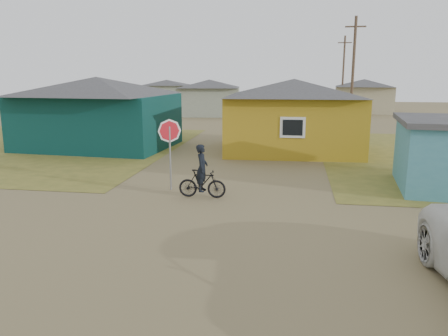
{
  "coord_description": "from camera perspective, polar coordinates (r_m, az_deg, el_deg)",
  "views": [
    {
      "loc": [
        2.53,
        -10.04,
        4.16
      ],
      "look_at": [
        0.45,
        3.0,
        1.3
      ],
      "focal_mm": 35.0,
      "sensor_mm": 36.0,
      "label": 1
    }
  ],
  "objects": [
    {
      "name": "house_beige_east",
      "position": [
        50.65,
        17.76,
        9.03
      ],
      "size": [
        6.95,
        6.05,
        3.6
      ],
      "color": "tan",
      "rests_on": "ground"
    },
    {
      "name": "grass_nw",
      "position": [
        28.66,
        -26.32,
        2.61
      ],
      "size": [
        20.0,
        18.0,
        0.0
      ],
      "primitive_type": "cube",
      "color": "olive",
      "rests_on": "ground"
    },
    {
      "name": "utility_pole_near",
      "position": [
        32.29,
        16.47,
        11.68
      ],
      "size": [
        1.4,
        0.2,
        8.0
      ],
      "color": "brown",
      "rests_on": "ground"
    },
    {
      "name": "house_pale_north",
      "position": [
        58.48,
        -7.48,
        9.75
      ],
      "size": [
        6.28,
        5.81,
        3.4
      ],
      "color": "gray",
      "rests_on": "ground"
    },
    {
      "name": "house_pale_west",
      "position": [
        44.92,
        -1.93,
        9.26
      ],
      "size": [
        7.04,
        6.15,
        3.6
      ],
      "color": "gray",
      "rests_on": "ground"
    },
    {
      "name": "utility_pole_far",
      "position": [
        48.3,
        15.29,
        11.76
      ],
      "size": [
        1.4,
        0.2,
        8.0
      ],
      "color": "brown",
      "rests_on": "ground"
    },
    {
      "name": "cyclist",
      "position": [
        14.86,
        -2.88,
        -1.38
      ],
      "size": [
        1.63,
        0.59,
        1.84
      ],
      "color": "black",
      "rests_on": "ground"
    },
    {
      "name": "ground",
      "position": [
        11.16,
        -4.77,
        -9.71
      ],
      "size": [
        120.0,
        120.0,
        0.0
      ],
      "primitive_type": "plane",
      "color": "olive"
    },
    {
      "name": "house_yellow",
      "position": [
        24.14,
        9.02,
        6.94
      ],
      "size": [
        7.72,
        6.76,
        3.9
      ],
      "color": "#AB861A",
      "rests_on": "ground"
    },
    {
      "name": "house_teal",
      "position": [
        26.08,
        -16.12,
        7.11
      ],
      "size": [
        8.93,
        7.08,
        4.0
      ],
      "color": "#082F2E",
      "rests_on": "ground"
    },
    {
      "name": "stop_sign",
      "position": [
        15.74,
        -7.1,
        3.85
      ],
      "size": [
        0.84,
        0.15,
        2.59
      ],
      "color": "gray",
      "rests_on": "ground"
    }
  ]
}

